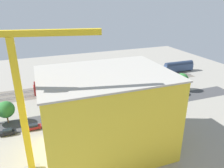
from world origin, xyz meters
TOP-DOWN VIEW (x-y plane):
  - ground_plane at (0.00, 0.00)m, footprint 179.15×179.15m
  - rail_bed at (0.00, -23.21)m, footprint 112.23×15.65m
  - street_asphalt at (0.00, 2.63)m, footprint 112.14×11.40m
  - track_rails at (0.00, -23.21)m, footprint 111.95×9.21m
  - platform_canopy_near at (-7.68, -15.75)m, footprint 49.26×5.84m
  - locomotive at (-29.36, -25.83)m, footprint 16.21×3.26m
  - passenger_coach at (-52.59, -25.84)m, footprint 18.08×3.42m
  - freight_coach_far at (16.65, -20.58)m, footprint 18.35×3.51m
  - parked_car_0 at (-22.30, 5.61)m, footprint 4.66×2.03m
  - parked_car_1 at (-13.79, 6.26)m, footprint 4.83×1.83m
  - parked_car_2 at (-5.81, 6.26)m, footprint 4.57×2.19m
  - parked_car_3 at (2.56, 5.92)m, footprint 4.42×1.80m
  - parked_car_4 at (10.23, 5.49)m, footprint 4.25×1.90m
  - parked_car_5 at (18.40, 5.70)m, footprint 4.33×1.93m
  - parked_car_6 at (27.32, 6.07)m, footprint 4.76×1.84m
  - parked_car_7 at (34.80, 6.28)m, footprint 4.77×1.87m
  - construction_building at (8.88, 22.91)m, footprint 32.34×24.10m
  - construction_roof_slab at (8.88, 22.91)m, footprint 32.95×24.71m
  - tower_crane at (27.12, 26.02)m, footprint 22.50×6.41m
  - box_truck_0 at (11.05, 4.36)m, footprint 9.39×2.67m
  - box_truck_1 at (1.99, 4.34)m, footprint 9.79×3.06m
  - street_tree_0 at (-28.87, -1.38)m, footprint 5.10×5.10m
  - street_tree_1 at (19.81, -2.04)m, footprint 5.70×5.70m
  - street_tree_2 at (-36.54, -2.94)m, footprint 5.81×5.81m
  - street_tree_3 at (-18.73, -1.76)m, footprint 4.45×4.45m
  - street_tree_4 at (35.13, -1.38)m, footprint 5.60×5.60m
  - traffic_light at (-5.25, -1.90)m, footprint 0.50×0.36m

SIDE VIEW (x-z plane):
  - ground_plane at x=0.00m, z-range 0.00..0.00m
  - rail_bed at x=0.00m, z-range 0.00..0.01m
  - street_asphalt at x=0.00m, z-range 0.00..0.01m
  - track_rails at x=0.00m, z-range 0.12..0.24m
  - parked_car_0 at x=-22.30m, z-range -0.08..1.45m
  - parked_car_4 at x=10.23m, z-range -0.11..1.63m
  - parked_car_5 at x=18.40m, z-range -0.09..1.63m
  - parked_car_1 at x=-13.79m, z-range -0.09..1.65m
  - parked_car_3 at x=2.56m, z-range -0.10..1.65m
  - parked_car_2 at x=-5.81m, z-range -0.11..1.67m
  - parked_car_6 at x=27.32m, z-range -0.11..1.72m
  - parked_car_7 at x=34.80m, z-range -0.11..1.73m
  - box_truck_0 at x=11.05m, z-range 0.00..3.15m
  - box_truck_1 at x=1.99m, z-range -0.05..3.63m
  - locomotive at x=-29.36m, z-range -0.73..4.51m
  - passenger_coach at x=-52.59m, z-range 0.15..6.18m
  - freight_coach_far at x=16.65m, z-range 0.17..6.57m
  - platform_canopy_near at x=-7.68m, z-range 1.75..5.66m
  - traffic_light at x=-5.25m, z-range 1.09..8.07m
  - street_tree_4 at x=35.13m, z-range 1.05..8.77m
  - street_tree_0 at x=-28.87m, z-range 1.28..8.97m
  - street_tree_2 at x=-36.54m, z-range 1.15..9.28m
  - street_tree_3 at x=-18.73m, z-range 1.57..9.22m
  - street_tree_1 at x=19.81m, z-range 1.38..9.88m
  - construction_building at x=8.88m, z-range 0.00..21.65m
  - tower_crane at x=27.12m, z-range 2.62..36.43m
  - construction_roof_slab at x=8.88m, z-range 21.65..22.05m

